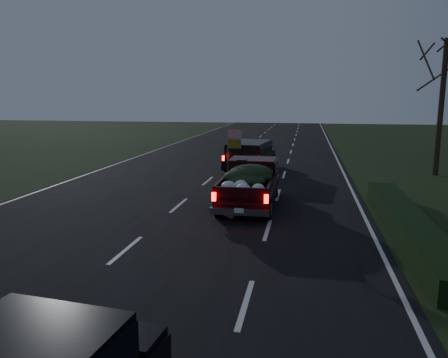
% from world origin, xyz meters
% --- Properties ---
extents(ground, '(120.00, 120.00, 0.00)m').
position_xyz_m(ground, '(0.00, 0.00, 0.00)').
color(ground, black).
rests_on(ground, ground).
extents(road_asphalt, '(14.00, 120.00, 0.02)m').
position_xyz_m(road_asphalt, '(0.00, 0.00, 0.01)').
color(road_asphalt, black).
rests_on(road_asphalt, ground).
extents(hedge_row, '(1.00, 10.00, 0.60)m').
position_xyz_m(hedge_row, '(7.80, 3.00, 0.30)').
color(hedge_row, black).
rests_on(hedge_row, ground).
extents(bare_tree_far, '(3.60, 3.60, 7.00)m').
position_xyz_m(bare_tree_far, '(11.50, 14.00, 5.23)').
color(bare_tree_far, black).
rests_on(bare_tree_far, ground).
extents(pickup_truck, '(1.89, 4.91, 2.57)m').
position_xyz_m(pickup_truck, '(2.66, 5.51, 0.96)').
color(pickup_truck, black).
rests_on(pickup_truck, ground).
extents(lead_suv, '(2.49, 4.83, 1.33)m').
position_xyz_m(lead_suv, '(1.64, 13.48, 1.01)').
color(lead_suv, black).
rests_on(lead_suv, ground).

